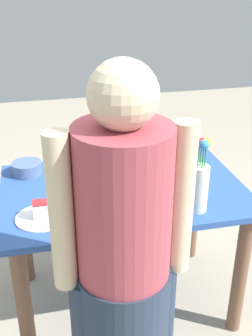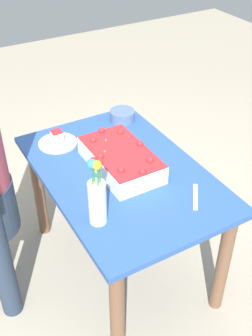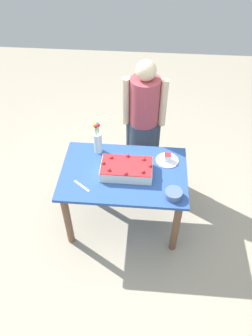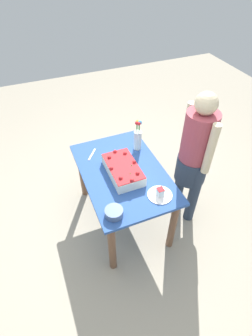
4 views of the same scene
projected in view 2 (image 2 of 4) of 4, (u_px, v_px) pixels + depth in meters
ground_plane at (122, 264)px, 2.61m from camera, size 8.00×8.00×0.00m
dining_table at (122, 191)px, 2.26m from camera, size 1.18×0.77×0.72m
sheet_cake at (121, 159)px, 2.17m from camera, size 0.47×0.27×0.13m
serving_plate_with_slice at (57, 141)px, 2.37m from camera, size 0.22×0.22×0.08m
cake_knife at (195, 197)px, 2.01m from camera, size 0.16×0.13×0.00m
flower_vase at (97, 198)px, 1.80m from camera, size 0.08×0.08×0.34m
fruit_bowl at (122, 116)px, 2.58m from camera, size 0.15×0.15×0.07m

